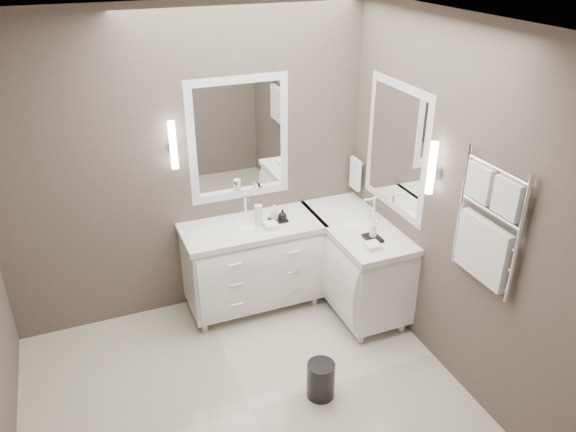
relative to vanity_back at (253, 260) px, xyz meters
name	(u,v)px	position (x,y,z in m)	size (l,w,h in m)	color
floor	(251,409)	(-0.45, -1.23, -0.49)	(3.20, 3.00, 0.01)	beige
ceiling	(235,28)	(-0.45, -1.23, 2.22)	(3.20, 3.00, 0.01)	white
wall_back	(189,168)	(-0.45, 0.28, 0.86)	(3.20, 0.01, 2.70)	#514741
wall_front	(359,427)	(-0.45, -2.73, 0.86)	(3.20, 0.01, 2.70)	#514741
wall_right	(455,209)	(1.15, -1.23, 0.86)	(0.01, 3.00, 2.70)	#514741
vanity_back	(253,260)	(0.00, 0.00, 0.00)	(1.24, 0.59, 0.97)	white
vanity_right	(355,259)	(0.88, -0.33, 0.00)	(0.59, 1.24, 0.97)	white
mirror_back	(239,140)	(0.00, 0.26, 1.06)	(0.90, 0.02, 1.10)	white
mirror_right	(396,148)	(1.14, -0.43, 1.06)	(0.02, 0.90, 1.10)	white
sconce_back	(173,146)	(-0.58, 0.20, 1.11)	(0.06, 0.06, 0.40)	white
sconce_right	(432,169)	(1.08, -1.01, 1.11)	(0.06, 0.06, 0.40)	white
towel_bar_corner	(355,173)	(1.09, 0.13, 0.63)	(0.03, 0.22, 0.30)	white
towel_ladder	(486,230)	(1.10, -1.63, 0.91)	(0.06, 0.58, 0.90)	white
waste_bin	(321,380)	(0.09, -1.29, -0.34)	(0.21, 0.21, 0.30)	black
amenity_tray_back	(278,220)	(0.24, -0.02, 0.38)	(0.16, 0.12, 0.02)	black
amenity_tray_right	(373,238)	(0.85, -0.63, 0.38)	(0.13, 0.17, 0.03)	black
water_bottle	(258,216)	(0.05, -0.04, 0.46)	(0.07, 0.07, 0.20)	silver
soap_bottle_a	(274,212)	(0.21, 0.00, 0.46)	(0.06, 0.06, 0.13)	white
soap_bottle_b	(282,215)	(0.27, -0.05, 0.44)	(0.08, 0.08, 0.10)	black
soap_bottle_c	(373,229)	(0.85, -0.63, 0.47)	(0.06, 0.06, 0.15)	white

